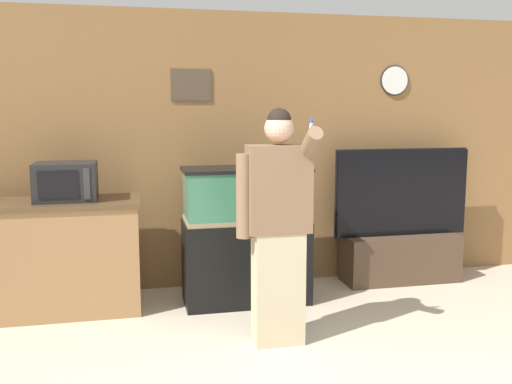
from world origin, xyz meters
TOP-DOWN VIEW (x-y plane):
  - wall_back_paneled at (0.00, 3.11)m, footprint 10.00×0.08m
  - counter_island at (-1.74, 2.62)m, footprint 1.64×0.62m
  - microwave at (-1.51, 2.62)m, footprint 0.50×0.40m
  - aquarium_on_stand at (-0.01, 2.53)m, footprint 1.09×0.50m
  - tv_on_stand at (1.61, 2.80)m, footprint 1.38×0.40m
  - person_standing at (0.03, 1.59)m, footprint 0.54×0.41m

SIDE VIEW (x-z plane):
  - tv_on_stand at x=1.61m, z-range -0.27..1.05m
  - counter_island at x=-1.74m, z-range 0.00..0.96m
  - aquarium_on_stand at x=-0.01m, z-range 0.00..1.21m
  - person_standing at x=0.03m, z-range 0.04..1.75m
  - microwave at x=-1.51m, z-range 0.95..1.27m
  - wall_back_paneled at x=0.00m, z-range 0.00..2.60m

